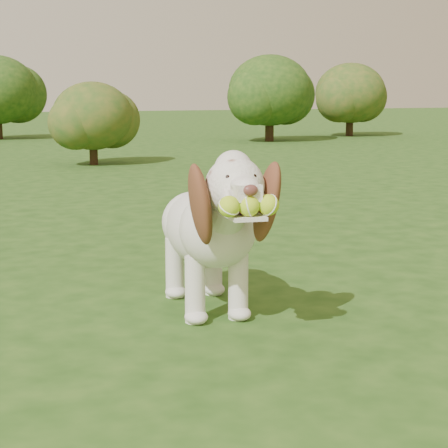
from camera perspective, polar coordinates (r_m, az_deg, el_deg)
name	(u,v)px	position (r m, az deg, el deg)	size (l,w,h in m)	color
ground	(163,295)	(3.98, -4.69, -5.38)	(80.00, 80.00, 0.00)	#1C4012
dog	(210,225)	(3.55, -1.10, -0.04)	(0.55, 1.25, 0.82)	silver
shrub_h	(350,93)	(18.95, 9.61, 9.80)	(1.73, 1.73, 1.79)	#382314
shrub_f	(270,90)	(16.65, 3.51, 10.12)	(1.82, 1.82, 1.89)	#382314
shrub_c	(93,116)	(11.29, -9.99, 8.10)	(1.18, 1.18, 1.22)	#382314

